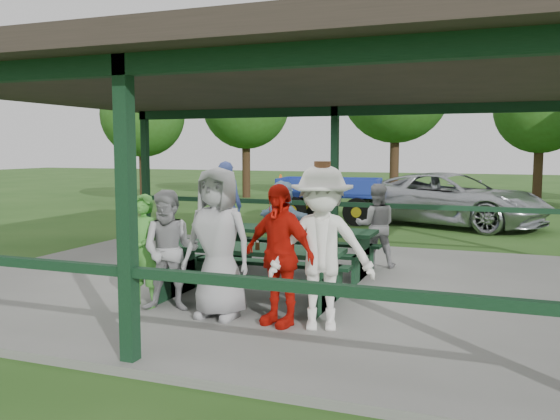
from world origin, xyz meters
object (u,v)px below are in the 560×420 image
at_px(farm_trailer, 330,198).
at_px(spectator_grey, 376,225).
at_px(contestant_white_fedora, 322,248).
at_px(contestant_red, 279,255).
at_px(picnic_table_near, 251,266).
at_px(spectator_blue, 226,206).
at_px(contestant_green, 144,251).
at_px(contestant_grey_mid, 218,243).
at_px(pickup_truck, 451,199).
at_px(picnic_table_far, 296,244).
at_px(spectator_lblue, 283,221).
at_px(contestant_grey_left, 170,251).

bearing_deg(farm_trailer, spectator_grey, -72.64).
bearing_deg(contestant_white_fedora, contestant_red, 164.38).
bearing_deg(contestant_red, picnic_table_near, 147.16).
height_order(contestant_red, spectator_blue, spectator_blue).
bearing_deg(spectator_grey, contestant_green, 42.14).
distance_m(contestant_grey_mid, contestant_red, 0.82).
xyz_separation_m(contestant_grey_mid, pickup_truck, (1.92, 10.92, -0.28)).
height_order(picnic_table_far, contestant_green, contestant_green).
relative_size(contestant_white_fedora, farm_trailer, 0.48).
height_order(contestant_white_fedora, spectator_blue, contestant_white_fedora).
height_order(contestant_grey_mid, pickup_truck, contestant_grey_mid).
distance_m(contestant_red, spectator_lblue, 4.01).
xyz_separation_m(contestant_white_fedora, farm_trailer, (-2.93, 10.63, -0.36)).
xyz_separation_m(contestant_green, spectator_grey, (2.36, 3.73, -0.01)).
height_order(picnic_table_near, spectator_lblue, spectator_lblue).
xyz_separation_m(spectator_lblue, spectator_grey, (1.74, 0.06, -0.01)).
relative_size(picnic_table_far, contestant_grey_mid, 1.43).
bearing_deg(contestant_grey_left, spectator_blue, 89.45).
xyz_separation_m(picnic_table_far, pickup_truck, (1.90, 8.00, 0.18)).
bearing_deg(picnic_table_near, farm_trailer, 99.54).
distance_m(picnic_table_far, spectator_blue, 2.59).
distance_m(contestant_grey_mid, spectator_grey, 4.02).
xyz_separation_m(contestant_grey_left, contestant_white_fedora, (2.07, -0.07, 0.17)).
bearing_deg(pickup_truck, spectator_blue, 169.77).
relative_size(picnic_table_near, contestant_red, 1.51).
distance_m(contestant_green, contestant_grey_left, 0.44).
bearing_deg(picnic_table_far, spectator_lblue, 123.55).
bearing_deg(pickup_truck, picnic_table_near, -169.46).
height_order(contestant_white_fedora, spectator_lblue, contestant_white_fedora).
bearing_deg(picnic_table_near, spectator_lblue, 101.58).
bearing_deg(spectator_grey, farm_trailer, -83.28).
bearing_deg(picnic_table_far, spectator_blue, 143.90).
bearing_deg(picnic_table_far, contestant_green, -112.60).
height_order(contestant_grey_left, farm_trailer, contestant_grey_left).
distance_m(spectator_lblue, spectator_grey, 1.74).
distance_m(contestant_grey_mid, spectator_blue, 4.88).
bearing_deg(spectator_lblue, picnic_table_near, 125.16).
relative_size(picnic_table_far, contestant_white_fedora, 1.37).
bearing_deg(contestant_red, contestant_grey_mid, -163.23).
bearing_deg(contestant_white_fedora, contestant_grey_left, 161.85).
xyz_separation_m(contestant_green, spectator_lblue, (0.61, 3.67, 0.00)).
relative_size(contestant_grey_left, contestant_grey_mid, 0.84).
bearing_deg(contestant_grey_left, spectator_lblue, 69.79).
distance_m(spectator_lblue, pickup_truck, 7.56).
distance_m(spectator_grey, pickup_truck, 7.13).
relative_size(picnic_table_near, contestant_white_fedora, 1.31).
xyz_separation_m(contestant_grey_mid, spectator_blue, (-2.04, 4.43, -0.02)).
relative_size(picnic_table_near, picnic_table_far, 0.96).
bearing_deg(contestant_grey_mid, pickup_truck, 82.57).
bearing_deg(contestant_green, contestant_grey_mid, 2.04).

